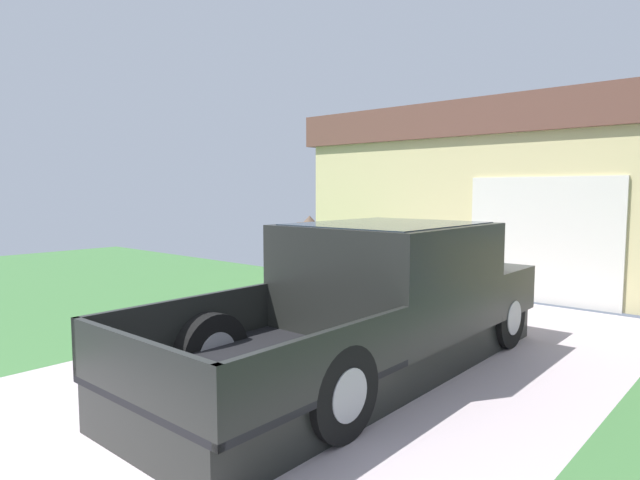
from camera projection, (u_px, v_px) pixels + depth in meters
pickup_truck at (382, 301)px, 6.25m from camera, size 2.12×5.49×1.65m
person_with_hat at (310, 266)px, 7.69m from camera, size 0.48×0.38×1.67m
handbag at (292, 324)px, 7.53m from camera, size 0.38×0.18×0.48m
house_with_garage at (580, 195)px, 11.83m from camera, size 10.98×5.93×3.80m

